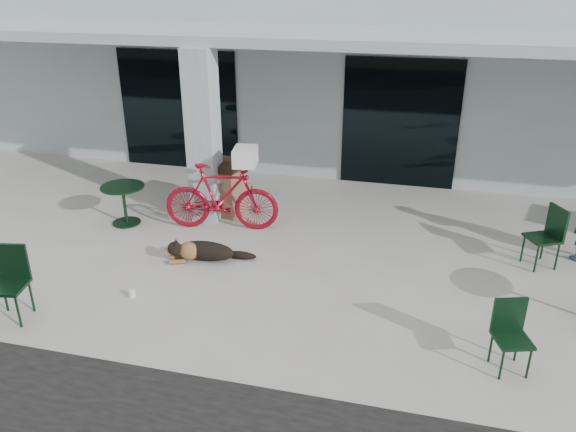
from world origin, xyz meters
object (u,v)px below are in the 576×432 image
(cafe_chair_far_b, at_px, (543,237))
(trash_receptacle, at_px, (227,188))
(bicycle, at_px, (221,197))
(cafe_table_near, at_px, (125,205))
(cafe_chair_far_a, at_px, (513,339))
(dog, at_px, (206,250))
(cafe_chair_near, at_px, (7,286))

(cafe_chair_far_b, bearing_deg, trash_receptacle, -124.60)
(trash_receptacle, bearing_deg, bicycle, -78.37)
(bicycle, bearing_deg, cafe_chair_far_b, -100.42)
(bicycle, bearing_deg, cafe_table_near, 87.77)
(bicycle, distance_m, cafe_chair_far_a, 5.43)
(dog, bearing_deg, cafe_chair_far_a, -44.32)
(trash_receptacle, bearing_deg, dog, -80.85)
(bicycle, distance_m, cafe_table_near, 1.84)
(bicycle, relative_size, cafe_chair_far_b, 2.07)
(cafe_chair_far_a, bearing_deg, cafe_chair_near, 166.89)
(bicycle, distance_m, cafe_chair_near, 3.81)
(cafe_chair_far_b, relative_size, trash_receptacle, 0.94)
(cafe_chair_near, bearing_deg, bicycle, 51.68)
(cafe_chair_far_b, distance_m, trash_receptacle, 5.52)
(bicycle, relative_size, cafe_chair_near, 1.99)
(cafe_chair_near, height_order, cafe_chair_far_a, cafe_chair_near)
(dog, bearing_deg, cafe_chair_near, -153.98)
(cafe_chair_far_a, distance_m, trash_receptacle, 5.94)
(cafe_table_near, height_order, cafe_chair_far_a, cafe_chair_far_a)
(bicycle, xyz_separation_m, cafe_table_near, (-1.81, -0.23, -0.24))
(cafe_table_near, height_order, trash_receptacle, trash_receptacle)
(bicycle, distance_m, cafe_chair_far_b, 5.33)
(bicycle, bearing_deg, cafe_chair_far_a, -131.57)
(cafe_chair_far_a, xyz_separation_m, trash_receptacle, (-4.73, 3.58, 0.09))
(cafe_chair_near, bearing_deg, cafe_chair_far_a, -6.88)
(cafe_chair_near, height_order, cafe_chair_far_b, cafe_chair_near)
(cafe_chair_far_b, bearing_deg, cafe_chair_near, -91.37)
(cafe_chair_near, bearing_deg, cafe_table_near, 80.04)
(cafe_chair_near, xyz_separation_m, cafe_chair_far_b, (7.05, 3.30, -0.02))
(bicycle, relative_size, cafe_chair_far_a, 2.34)
(bicycle, bearing_deg, trash_receptacle, 2.29)
(dog, distance_m, cafe_table_near, 2.20)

